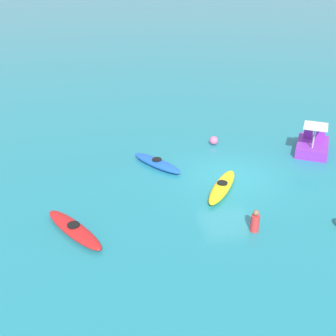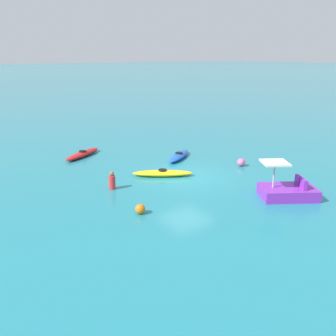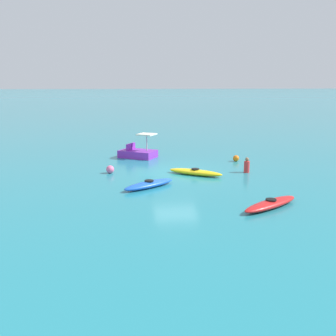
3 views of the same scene
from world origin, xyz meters
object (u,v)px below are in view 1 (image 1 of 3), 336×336
at_px(buoy_pink, 214,140).
at_px(person_near_shore, 255,222).
at_px(kayak_blue, 157,163).
at_px(kayak_yellow, 222,187).
at_px(pedal_boat_purple, 312,146).
at_px(kayak_red, 74,229).

height_order(buoy_pink, person_near_shore, person_near_shore).
distance_m(kayak_blue, person_near_shore, 6.38).
height_order(kayak_blue, kayak_yellow, same).
bearing_deg(pedal_boat_purple, person_near_shore, 47.14).
xyz_separation_m(kayak_red, person_near_shore, (-6.39, 1.13, 0.22)).
height_order(kayak_blue, buoy_pink, buoy_pink).
bearing_deg(kayak_blue, kayak_yellow, 129.85).
xyz_separation_m(kayak_yellow, person_near_shore, (-0.23, 3.05, 0.22)).
xyz_separation_m(kayak_blue, kayak_yellow, (-2.33, 2.79, -0.00)).
bearing_deg(kayak_yellow, kayak_red, 17.26).
xyz_separation_m(kayak_yellow, pedal_boat_purple, (-5.71, -2.86, 0.17)).
distance_m(kayak_yellow, pedal_boat_purple, 6.39).
relative_size(buoy_pink, person_near_shore, 0.51).
xyz_separation_m(kayak_blue, buoy_pink, (-3.39, -1.93, 0.06)).
bearing_deg(kayak_yellow, pedal_boat_purple, -153.41).
bearing_deg(kayak_blue, buoy_pink, -150.34).
relative_size(kayak_blue, person_near_shore, 3.26).
distance_m(pedal_boat_purple, buoy_pink, 5.01).
relative_size(kayak_blue, kayak_red, 0.92).
xyz_separation_m(kayak_red, kayak_yellow, (-6.17, -1.92, 0.00)).
distance_m(kayak_red, person_near_shore, 6.50).
bearing_deg(kayak_yellow, kayak_blue, -50.15).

